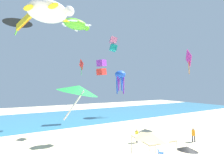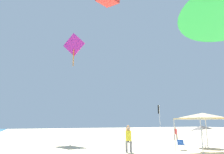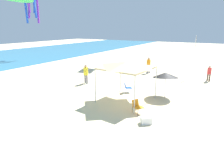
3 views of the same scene
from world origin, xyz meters
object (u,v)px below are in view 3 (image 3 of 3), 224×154
at_px(cooler_box, 146,120).
at_px(banner_flag, 195,53).
at_px(folding_chair_near_cooler, 137,106).
at_px(person_watching_sky, 149,64).
at_px(person_by_tent, 209,72).
at_px(beach_umbrella, 165,75).
at_px(person_kite_handler, 86,72).
at_px(canopy_tent, 127,65).
at_px(folding_chair_right_of_tent, 127,87).

xyz_separation_m(cooler_box, banner_flag, (12.52, -0.56, 2.46)).
distance_m(folding_chair_near_cooler, person_watching_sky, 11.36).
bearing_deg(person_watching_sky, person_by_tent, -69.81).
bearing_deg(folding_chair_near_cooler, banner_flag, 18.89).
distance_m(beach_umbrella, person_kite_handler, 7.53).
bearing_deg(canopy_tent, person_by_tent, -27.43).
xyz_separation_m(canopy_tent, person_watching_sky, (9.38, 1.73, -1.54)).
xyz_separation_m(folding_chair_near_cooler, banner_flag, (11.46, -1.57, 2.19)).
distance_m(cooler_box, person_watching_sky, 12.70).
height_order(beach_umbrella, person_watching_sky, beach_umbrella).
relative_size(beach_umbrella, cooler_box, 2.82).
bearing_deg(canopy_tent, person_kite_handler, 67.59).
distance_m(banner_flag, person_kite_handler, 11.56).
xyz_separation_m(folding_chair_right_of_tent, person_kite_handler, (0.43, 4.58, 0.60)).
bearing_deg(beach_umbrella, folding_chair_right_of_tent, 101.25).
bearing_deg(person_by_tent, beach_umbrella, -65.22).
bearing_deg(folding_chair_near_cooler, person_watching_sky, 43.22).
relative_size(folding_chair_near_cooler, person_kite_handler, 0.45).
bearing_deg(folding_chair_right_of_tent, folding_chair_near_cooler, 177.19).
xyz_separation_m(canopy_tent, banner_flag, (9.96, -3.06, 0.00)).
distance_m(beach_umbrella, person_by_tent, 7.24).
distance_m(canopy_tent, person_watching_sky, 9.66).
bearing_deg(banner_flag, person_by_tent, -118.21).
distance_m(canopy_tent, folding_chair_right_of_tent, 2.92).
xyz_separation_m(folding_chair_near_cooler, folding_chair_right_of_tent, (3.27, 2.28, 0.00)).
relative_size(folding_chair_right_of_tent, banner_flag, 0.18).
bearing_deg(beach_umbrella, banner_flag, -6.95).
bearing_deg(beach_umbrella, person_kite_handler, 91.13).
relative_size(banner_flag, person_kite_handler, 2.43).
distance_m(beach_umbrella, folding_chair_right_of_tent, 3.23).
height_order(banner_flag, person_kite_handler, banner_flag).
distance_m(canopy_tent, person_kite_handler, 6.01).
bearing_deg(canopy_tent, beach_umbrella, -42.15).
relative_size(canopy_tent, beach_umbrella, 1.70).
bearing_deg(folding_chair_right_of_tent, cooler_box, 179.53).
xyz_separation_m(cooler_box, person_watching_sky, (11.93, 4.24, 0.91)).
bearing_deg(person_watching_sky, folding_chair_right_of_tent, -150.05).
xyz_separation_m(person_watching_sky, person_by_tent, (-0.30, -6.44, -0.18)).
distance_m(folding_chair_right_of_tent, person_kite_handler, 4.64).
distance_m(person_kite_handler, person_watching_sky, 8.04).
relative_size(canopy_tent, banner_flag, 0.79).
height_order(folding_chair_near_cooler, cooler_box, folding_chair_near_cooler).
distance_m(folding_chair_right_of_tent, banner_flag, 9.31).
bearing_deg(person_watching_sky, beach_umbrella, -128.28).
distance_m(beach_umbrella, folding_chair_near_cooler, 4.10).
distance_m(canopy_tent, beach_umbrella, 3.32).
height_order(cooler_box, banner_flag, banner_flag).
height_order(cooler_box, person_by_tent, person_by_tent).
distance_m(folding_chair_right_of_tent, cooler_box, 5.45).
height_order(canopy_tent, cooler_box, canopy_tent).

